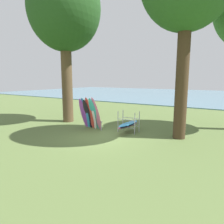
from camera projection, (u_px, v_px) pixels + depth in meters
ground_plane at (99, 136)px, 11.21m from camera, size 80.00×80.00×0.00m
lake_water at (199, 95)px, 37.73m from camera, size 80.00×36.00×0.10m
tree_foreground_left at (64, 10)px, 13.77m from camera, size 4.97×4.97×10.71m
leaning_board_pile at (90, 114)px, 12.52m from camera, size 1.77×0.95×2.08m
board_storage_rack at (129, 124)px, 11.96m from camera, size 1.15×2.12×1.25m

